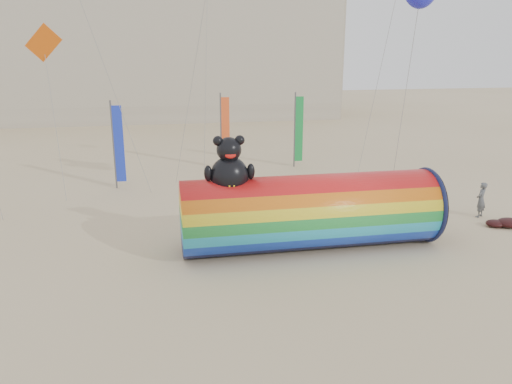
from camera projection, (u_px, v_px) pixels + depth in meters
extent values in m
plane|color=#CCB58C|center=(251.00, 262.00, 19.47)|extent=(160.00, 160.00, 0.00)
cube|color=#B7AD99|center=(77.00, 31.00, 57.89)|extent=(60.00, 15.00, 20.00)
cube|color=#28303D|center=(66.00, 24.00, 50.62)|extent=(59.50, 0.12, 17.00)
cylinder|color=red|center=(310.00, 212.00, 20.57)|extent=(10.59, 3.09, 3.09)
torus|color=#0F1438|center=(426.00, 205.00, 21.52)|extent=(0.21, 3.24, 3.24)
cylinder|color=black|center=(428.00, 204.00, 21.55)|extent=(0.05, 3.06, 3.06)
ellipsoid|color=black|center=(229.00, 176.00, 19.49)|extent=(1.51, 1.35, 1.59)
ellipsoid|color=#FFFB1A|center=(231.00, 182.00, 19.05)|extent=(0.78, 0.34, 0.68)
sphere|color=black|center=(229.00, 150.00, 19.19)|extent=(0.97, 0.97, 0.97)
sphere|color=black|center=(218.00, 141.00, 19.02)|extent=(0.39, 0.39, 0.39)
sphere|color=black|center=(240.00, 140.00, 19.18)|extent=(0.39, 0.39, 0.39)
ellipsoid|color=red|center=(230.00, 155.00, 18.86)|extent=(0.43, 0.16, 0.27)
ellipsoid|color=black|center=(208.00, 173.00, 19.20)|extent=(0.32, 0.32, 0.64)
ellipsoid|color=black|center=(251.00, 171.00, 19.51)|extent=(0.32, 0.32, 0.64)
imported|color=#53565A|center=(481.00, 200.00, 24.49)|extent=(0.77, 0.71, 1.76)
ellipsoid|color=#3F0C0B|center=(509.00, 223.00, 23.27)|extent=(1.17, 0.99, 0.41)
ellipsoid|color=#3F0C0B|center=(496.00, 223.00, 23.32)|extent=(0.91, 0.77, 0.32)
ellipsoid|color=#3F0C0B|center=(509.00, 221.00, 23.72)|extent=(0.78, 0.66, 0.27)
cylinder|color=#59595E|center=(114.00, 145.00, 29.13)|extent=(0.10, 0.10, 5.20)
cube|color=#1B32CC|center=(119.00, 144.00, 29.17)|extent=(0.56, 0.06, 4.50)
cylinder|color=#59595E|center=(221.00, 131.00, 34.03)|extent=(0.10, 0.10, 5.20)
cube|color=#F35522|center=(225.00, 131.00, 34.07)|extent=(0.56, 0.06, 4.50)
cylinder|color=#59595E|center=(295.00, 130.00, 34.58)|extent=(0.10, 0.10, 5.20)
cube|color=#158D3A|center=(299.00, 129.00, 34.62)|extent=(0.56, 0.06, 4.50)
cube|color=#DC540B|center=(44.00, 43.00, 25.19)|extent=(1.14, 0.06, 1.60)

